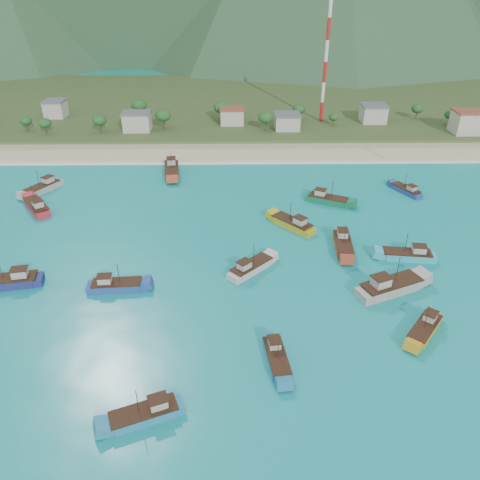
{
  "coord_description": "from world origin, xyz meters",
  "views": [
    {
      "loc": [
        1.4,
        -64.18,
        50.86
      ],
      "look_at": [
        2.45,
        18.0,
        3.0
      ],
      "focal_mm": 35.0,
      "sensor_mm": 36.0,
      "label": 1
    }
  ],
  "objects_px": {
    "boat_4": "(116,286)",
    "boat_15": "(390,287)",
    "boat_25": "(343,245)",
    "boat_3": "(10,282)",
    "boat_13": "(293,224)",
    "boat_24": "(172,170)",
    "boat_1": "(43,188)",
    "boat_6": "(406,191)",
    "boat_12": "(276,358)",
    "boat_14": "(146,415)",
    "boat_18": "(328,200)",
    "boat_20": "(408,256)",
    "boat_21": "(37,207)",
    "radio_tower": "(326,62)",
    "boat_8": "(425,329)",
    "boat_23": "(251,268)"
  },
  "relations": [
    {
      "from": "boat_6",
      "to": "boat_24",
      "type": "bearing_deg",
      "value": 139.71
    },
    {
      "from": "boat_12",
      "to": "boat_20",
      "type": "xyz_separation_m",
      "value": [
        28.79,
        28.12,
        0.15
      ]
    },
    {
      "from": "radio_tower",
      "to": "boat_20",
      "type": "distance_m",
      "value": 95.4
    },
    {
      "from": "boat_18",
      "to": "boat_8",
      "type": "bearing_deg",
      "value": 34.88
    },
    {
      "from": "boat_1",
      "to": "boat_20",
      "type": "xyz_separation_m",
      "value": [
        85.32,
        -34.45,
        -0.04
      ]
    },
    {
      "from": "boat_12",
      "to": "boat_23",
      "type": "relative_size",
      "value": 1.01
    },
    {
      "from": "boat_4",
      "to": "boat_13",
      "type": "distance_m",
      "value": 41.84
    },
    {
      "from": "boat_14",
      "to": "boat_4",
      "type": "bearing_deg",
      "value": -1.96
    },
    {
      "from": "boat_15",
      "to": "boat_25",
      "type": "distance_m",
      "value": 16.37
    },
    {
      "from": "boat_14",
      "to": "boat_21",
      "type": "relative_size",
      "value": 0.92
    },
    {
      "from": "boat_1",
      "to": "boat_8",
      "type": "distance_m",
      "value": 98.66
    },
    {
      "from": "boat_6",
      "to": "boat_13",
      "type": "bearing_deg",
      "value": -177.4
    },
    {
      "from": "boat_21",
      "to": "boat_1",
      "type": "bearing_deg",
      "value": 65.87
    },
    {
      "from": "boat_4",
      "to": "boat_24",
      "type": "bearing_deg",
      "value": 172.05
    },
    {
      "from": "boat_3",
      "to": "boat_25",
      "type": "height_order",
      "value": "boat_3"
    },
    {
      "from": "boat_18",
      "to": "radio_tower",
      "type": "bearing_deg",
      "value": -161.31
    },
    {
      "from": "boat_23",
      "to": "boat_24",
      "type": "relative_size",
      "value": 0.73
    },
    {
      "from": "boat_3",
      "to": "boat_21",
      "type": "distance_m",
      "value": 31.98
    },
    {
      "from": "boat_6",
      "to": "boat_25",
      "type": "relative_size",
      "value": 0.84
    },
    {
      "from": "radio_tower",
      "to": "boat_24",
      "type": "height_order",
      "value": "radio_tower"
    },
    {
      "from": "boat_6",
      "to": "boat_15",
      "type": "relative_size",
      "value": 0.69
    },
    {
      "from": "boat_4",
      "to": "boat_15",
      "type": "bearing_deg",
      "value": 84.34
    },
    {
      "from": "boat_3",
      "to": "boat_4",
      "type": "relative_size",
      "value": 1.16
    },
    {
      "from": "boat_24",
      "to": "boat_25",
      "type": "relative_size",
      "value": 1.17
    },
    {
      "from": "boat_8",
      "to": "boat_15",
      "type": "distance_m",
      "value": 11.16
    },
    {
      "from": "boat_14",
      "to": "boat_21",
      "type": "bearing_deg",
      "value": 9.34
    },
    {
      "from": "radio_tower",
      "to": "boat_24",
      "type": "bearing_deg",
      "value": -136.96
    },
    {
      "from": "boat_3",
      "to": "boat_13",
      "type": "height_order",
      "value": "boat_3"
    },
    {
      "from": "boat_6",
      "to": "boat_4",
      "type": "bearing_deg",
      "value": -175.69
    },
    {
      "from": "boat_15",
      "to": "boat_12",
      "type": "bearing_deg",
      "value": -75.58
    },
    {
      "from": "boat_8",
      "to": "boat_13",
      "type": "distance_m",
      "value": 39.52
    },
    {
      "from": "boat_15",
      "to": "boat_24",
      "type": "height_order",
      "value": "boat_15"
    },
    {
      "from": "boat_12",
      "to": "boat_14",
      "type": "xyz_separation_m",
      "value": [
        -17.85,
        -10.06,
        0.07
      ]
    },
    {
      "from": "radio_tower",
      "to": "boat_20",
      "type": "relative_size",
      "value": 3.86
    },
    {
      "from": "boat_4",
      "to": "boat_24",
      "type": "distance_m",
      "value": 55.83
    },
    {
      "from": "boat_14",
      "to": "radio_tower",
      "type": "bearing_deg",
      "value": -39.82
    },
    {
      "from": "boat_1",
      "to": "boat_25",
      "type": "relative_size",
      "value": 1.01
    },
    {
      "from": "boat_23",
      "to": "boat_12",
      "type": "bearing_deg",
      "value": -37.47
    },
    {
      "from": "boat_8",
      "to": "boat_21",
      "type": "height_order",
      "value": "boat_21"
    },
    {
      "from": "boat_25",
      "to": "boat_18",
      "type": "bearing_deg",
      "value": -86.66
    },
    {
      "from": "radio_tower",
      "to": "boat_24",
      "type": "xyz_separation_m",
      "value": [
        -50.07,
        -46.75,
        -21.67
      ]
    },
    {
      "from": "boat_6",
      "to": "boat_12",
      "type": "xyz_separation_m",
      "value": [
        -38.78,
        -60.24,
        0.02
      ]
    },
    {
      "from": "boat_23",
      "to": "boat_25",
      "type": "bearing_deg",
      "value": 68.7
    },
    {
      "from": "boat_20",
      "to": "boat_24",
      "type": "relative_size",
      "value": 0.85
    },
    {
      "from": "boat_21",
      "to": "boat_12",
      "type": "bearing_deg",
      "value": -79.71
    },
    {
      "from": "boat_3",
      "to": "boat_13",
      "type": "bearing_deg",
      "value": -78.34
    },
    {
      "from": "boat_4",
      "to": "boat_8",
      "type": "distance_m",
      "value": 53.7
    },
    {
      "from": "boat_25",
      "to": "boat_4",
      "type": "bearing_deg",
      "value": 22.42
    },
    {
      "from": "radio_tower",
      "to": "boat_12",
      "type": "distance_m",
      "value": 125.68
    },
    {
      "from": "boat_14",
      "to": "boat_18",
      "type": "relative_size",
      "value": 0.92
    }
  ]
}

